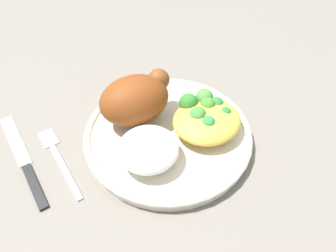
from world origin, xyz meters
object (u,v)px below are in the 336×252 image
knife (26,165)px  plate (168,135)px  roasted_chicken (136,99)px  rice_pile (148,149)px  mac_cheese_with_broccoli (206,117)px  fork (58,158)px

knife → plate: bearing=-11.3°
roasted_chicken → rice_pile: roasted_chicken is taller
plate → mac_cheese_with_broccoli: size_ratio=2.46×
roasted_chicken → mac_cheese_with_broccoli: roasted_chicken is taller
fork → knife: bearing=171.9°
roasted_chicken → mac_cheese_with_broccoli: 0.11m
fork → knife: knife is taller
plate → fork: size_ratio=1.73×
plate → knife: 0.21m
fork → rice_pile: bearing=-31.1°
rice_pile → knife: bearing=154.7°
roasted_chicken → fork: 0.14m
mac_cheese_with_broccoli → fork: bearing=167.2°
roasted_chicken → rice_pile: bearing=-100.9°
knife → roasted_chicken: bearing=2.2°
mac_cheese_with_broccoli → rice_pile: bearing=-168.8°
mac_cheese_with_broccoli → fork: 0.22m
plate → roasted_chicken: 0.07m
plate → fork: 0.16m
roasted_chicken → mac_cheese_with_broccoli: (0.08, -0.06, -0.02)m
plate → rice_pile: (-0.05, -0.03, 0.03)m
fork → plate: bearing=-12.2°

